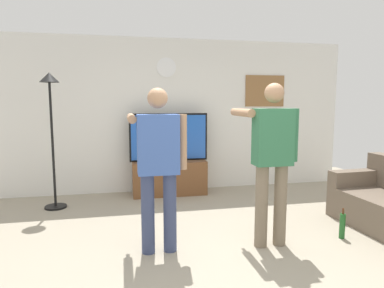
{
  "coord_description": "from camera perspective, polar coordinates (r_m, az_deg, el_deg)",
  "views": [
    {
      "loc": [
        -0.94,
        -3.09,
        1.6
      ],
      "look_at": [
        -0.05,
        1.2,
        1.05
      ],
      "focal_mm": 31.59,
      "sensor_mm": 36.0,
      "label": 1
    }
  ],
  "objects": [
    {
      "name": "ground_plane",
      "position": [
        3.6,
        4.88,
        -19.24
      ],
      "size": [
        8.4,
        8.4,
        0.0
      ],
      "primitive_type": "plane",
      "color": "#9E937F"
    },
    {
      "name": "back_wall",
      "position": [
        6.12,
        -2.92,
        4.81
      ],
      "size": [
        6.4,
        0.1,
        2.7
      ],
      "primitive_type": "cube",
      "color": "silver",
      "rests_on": "ground_plane"
    },
    {
      "name": "wall_clock",
      "position": [
        6.06,
        -4.37,
        12.77
      ],
      "size": [
        0.34,
        0.03,
        0.34
      ],
      "primitive_type": "cylinder",
      "rotation": [
        1.57,
        0.0,
        0.0
      ],
      "color": "white"
    },
    {
      "name": "floor_lamp",
      "position": [
        5.38,
        -22.72,
        4.94
      ],
      "size": [
        0.32,
        0.32,
        2.02
      ],
      "color": "black",
      "rests_on": "ground_plane"
    },
    {
      "name": "framed_picture",
      "position": [
        6.54,
        12.17,
        8.75
      ],
      "size": [
        0.76,
        0.04,
        0.57
      ],
      "primitive_type": "cube",
      "color": "olive"
    },
    {
      "name": "person_standing_nearer_lamp",
      "position": [
        3.54,
        -5.74,
        -2.79
      ],
      "size": [
        0.61,
        0.78,
        1.74
      ],
      "color": "#384266",
      "rests_on": "ground_plane"
    },
    {
      "name": "beverage_bottle",
      "position": [
        4.45,
        24.03,
        -12.48
      ],
      "size": [
        0.07,
        0.07,
        0.36
      ],
      "color": "#1E5923",
      "rests_on": "ground_plane"
    },
    {
      "name": "person_standing_nearer_couch",
      "position": [
        3.78,
        13.32,
        -1.82
      ],
      "size": [
        0.59,
        0.78,
        1.8
      ],
      "color": "#7A6B56",
      "rests_on": "ground_plane"
    },
    {
      "name": "tv_stand",
      "position": [
        5.89,
        -3.82,
        -5.69
      ],
      "size": [
        1.26,
        0.46,
        0.58
      ],
      "color": "brown",
      "rests_on": "ground_plane"
    },
    {
      "name": "television",
      "position": [
        5.82,
        -3.94,
        1.16
      ],
      "size": [
        1.34,
        0.07,
        0.82
      ],
      "color": "black",
      "rests_on": "tv_stand"
    }
  ]
}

